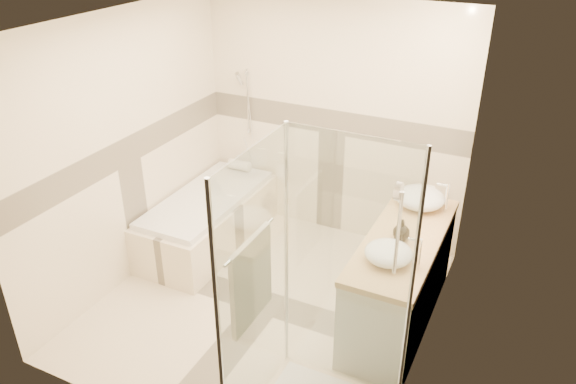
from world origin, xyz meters
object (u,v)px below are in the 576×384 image
at_px(amenity_bottle_a, 399,235).
at_px(bathtub, 209,217).
at_px(amenity_bottle_b, 402,230).
at_px(vessel_sink_near, 420,198).
at_px(vanity, 400,279).
at_px(vessel_sink_far, 389,253).
at_px(shower_enclosure, 307,360).

bearing_deg(amenity_bottle_a, bathtub, 168.13).
bearing_deg(amenity_bottle_b, vessel_sink_near, 90.00).
xyz_separation_m(vessel_sink_near, amenity_bottle_a, (0.00, -0.66, -0.02)).
bearing_deg(vanity, bathtub, 170.75).
relative_size(bathtub, vanity, 1.05).
bearing_deg(vessel_sink_far, amenity_bottle_b, 90.00).
height_order(amenity_bottle_a, amenity_bottle_b, amenity_bottle_b).
height_order(vessel_sink_far, amenity_bottle_b, amenity_bottle_b).
bearing_deg(shower_enclosure, vessel_sink_near, 81.53).
xyz_separation_m(shower_enclosure, vessel_sink_far, (0.27, 0.88, 0.42)).
bearing_deg(vessel_sink_far, amenity_bottle_a, 90.00).
relative_size(vanity, vessel_sink_far, 4.44).
bearing_deg(vessel_sink_near, amenity_bottle_b, -90.00).
distance_m(vanity, vessel_sink_far, 0.63).
relative_size(bathtub, shower_enclosure, 0.83).
height_order(vanity, vessel_sink_near, vessel_sink_near).
bearing_deg(amenity_bottle_a, vanity, 78.47).
height_order(shower_enclosure, amenity_bottle_b, shower_enclosure).
relative_size(vessel_sink_near, amenity_bottle_b, 2.46).
height_order(bathtub, amenity_bottle_b, amenity_bottle_b).
bearing_deg(bathtub, vanity, -9.25).
height_order(bathtub, vessel_sink_near, vessel_sink_near).
relative_size(vanity, amenity_bottle_b, 9.26).
height_order(vessel_sink_far, amenity_bottle_a, vessel_sink_far).
distance_m(bathtub, vessel_sink_near, 2.23).
relative_size(bathtub, vessel_sink_near, 3.95).
height_order(bathtub, vanity, vanity).
bearing_deg(amenity_bottle_a, vessel_sink_near, 90.00).
height_order(bathtub, shower_enclosure, shower_enclosure).
relative_size(vessel_sink_near, amenity_bottle_a, 3.10).
bearing_deg(amenity_bottle_b, shower_enclosure, -102.54).
bearing_deg(amenity_bottle_b, vanity, 65.83).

